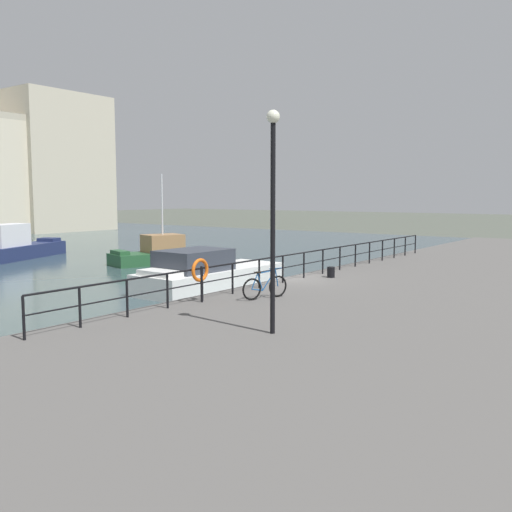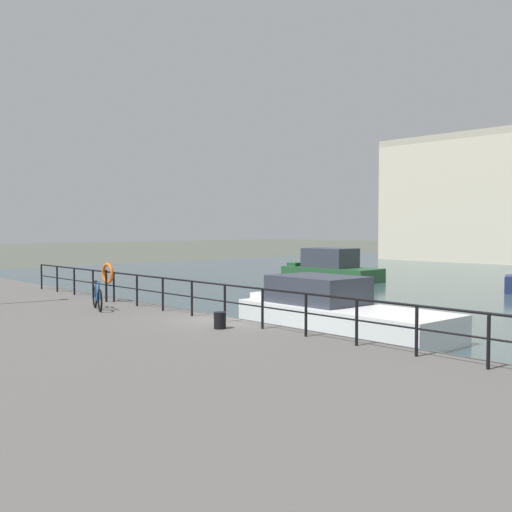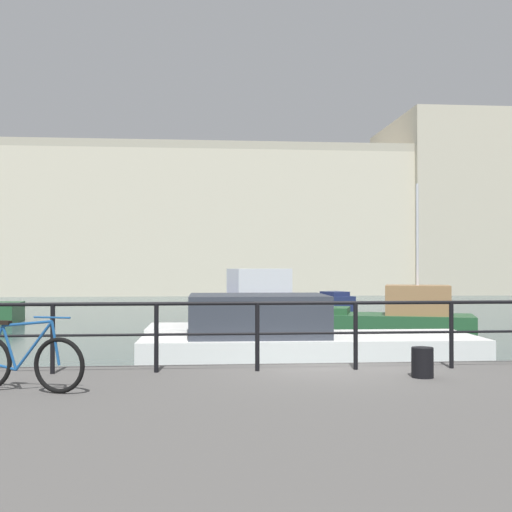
% 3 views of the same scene
% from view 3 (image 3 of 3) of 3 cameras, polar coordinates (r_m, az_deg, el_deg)
% --- Properties ---
extents(ground_plane, '(240.00, 240.00, 0.00)m').
position_cam_3_polar(ground_plane, '(11.59, 6.18, -13.72)').
color(ground_plane, '#4C5147').
extents(water_basin, '(80.00, 60.00, 0.01)m').
position_cam_3_polar(water_basin, '(41.42, -2.02, -4.41)').
color(water_basin, '#33474C').
rests_on(water_basin, ground_plane).
extents(harbor_building, '(56.64, 15.59, 16.45)m').
position_cam_3_polar(harbor_building, '(63.75, 1.58, 2.87)').
color(harbor_building, beige).
rests_on(harbor_building, ground_plane).
extents(moored_green_narrowboat, '(7.82, 2.90, 1.90)m').
position_cam_3_polar(moored_green_narrowboat, '(15.68, 3.29, -7.63)').
color(moored_green_narrowboat, white).
rests_on(moored_green_narrowboat, water_basin).
extents(moored_harbor_tender, '(5.80, 3.77, 5.67)m').
position_cam_3_polar(moored_harbor_tender, '(25.85, 12.61, -5.00)').
color(moored_harbor_tender, '#23512D').
rests_on(moored_harbor_tender, water_basin).
extents(moored_small_launch, '(8.81, 5.21, 2.43)m').
position_cam_3_polar(moored_small_launch, '(34.28, 1.40, -3.78)').
color(moored_small_launch, navy).
rests_on(moored_small_launch, water_basin).
extents(quay_railing, '(24.97, 0.07, 1.08)m').
position_cam_3_polar(quay_railing, '(10.66, 8.51, -5.67)').
color(quay_railing, black).
rests_on(quay_railing, quay_promenade).
extents(parked_bicycle, '(1.69, 0.64, 0.98)m').
position_cam_3_polar(parked_bicycle, '(9.27, -19.32, -8.52)').
color(parked_bicycle, black).
rests_on(parked_bicycle, quay_promenade).
extents(mooring_bollard, '(0.32, 0.32, 0.44)m').
position_cam_3_polar(mooring_bollard, '(10.16, 14.04, -8.82)').
color(mooring_bollard, black).
rests_on(mooring_bollard, quay_promenade).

